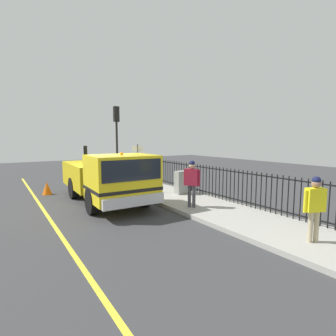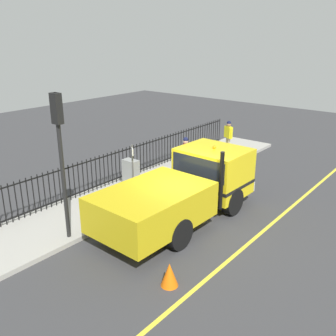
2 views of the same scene
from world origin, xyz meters
TOP-DOWN VIEW (x-y plane):
  - ground_plane at (0.00, 0.00)m, footprint 46.10×46.10m
  - sidewalk_slab at (3.14, 0.00)m, footprint 2.72×20.96m
  - lane_marking at (-2.28, 0.00)m, footprint 0.12×18.86m
  - work_truck at (0.22, -0.37)m, footprint 2.51×6.30m
  - worker_standing at (2.43, -3.18)m, footprint 0.46×0.56m
  - pedestrian_distant at (2.89, -7.52)m, footprint 0.58×0.39m
  - iron_fence at (4.28, 0.00)m, footprint 0.04×17.85m
  - traffic_light_near at (2.09, 3.21)m, footprint 0.30×0.21m
  - utility_cabinet at (3.57, -1.02)m, footprint 0.66×0.38m
  - traffic_cone at (-1.69, 2.99)m, footprint 0.45×0.45m
  - street_sign at (2.00, 0.45)m, footprint 0.40×0.34m

SIDE VIEW (x-z plane):
  - ground_plane at x=0.00m, z-range 0.00..0.00m
  - lane_marking at x=-2.28m, z-range 0.00..0.01m
  - sidewalk_slab at x=3.14m, z-range 0.00..0.15m
  - traffic_cone at x=-1.69m, z-range 0.00..0.64m
  - utility_cabinet at x=3.57m, z-range 0.15..1.22m
  - iron_fence at x=4.28m, z-range 0.15..1.53m
  - pedestrian_distant at x=2.89m, z-range 0.34..2.01m
  - work_truck at x=0.22m, z-range -0.05..2.42m
  - worker_standing at x=2.43m, z-range 0.35..2.12m
  - street_sign at x=2.00m, z-range 0.44..2.75m
  - traffic_light_near at x=2.09m, z-range 1.05..5.41m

